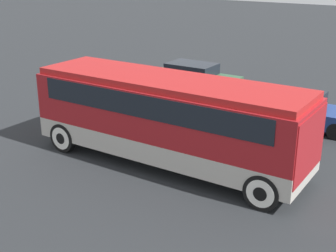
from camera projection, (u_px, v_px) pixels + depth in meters
name	position (u px, v px, depth m)	size (l,w,h in m)	color
ground_plane	(168.00, 163.00, 15.72)	(120.00, 120.00, 0.00)	#26282B
tour_bus	(170.00, 114.00, 15.07)	(9.32, 2.66, 2.92)	#B7B2A8
parked_car_near	(194.00, 78.00, 23.77)	(4.59, 1.85, 1.49)	#2D5638
parked_car_mid	(296.00, 109.00, 19.05)	(4.50, 1.80, 1.42)	navy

